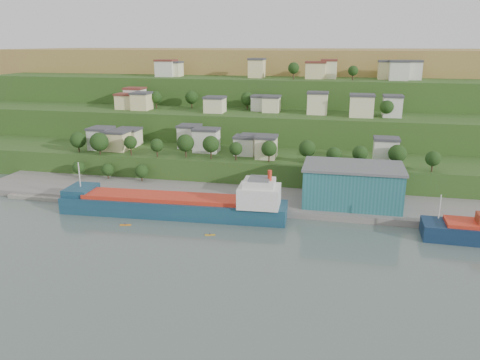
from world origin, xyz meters
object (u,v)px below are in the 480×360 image
(warehouse, at_px, (352,185))
(caravan, at_px, (82,191))
(cargo_ship_near, at_px, (180,206))
(kayak_orange, at_px, (125,225))

(warehouse, xyz_separation_m, caravan, (-91.26, -7.32, -5.99))
(cargo_ship_near, xyz_separation_m, warehouse, (51.98, 16.83, 5.53))
(cargo_ship_near, bearing_deg, warehouse, 15.06)
(cargo_ship_near, height_order, warehouse, cargo_ship_near)
(kayak_orange, bearing_deg, cargo_ship_near, 29.47)
(warehouse, bearing_deg, caravan, -175.46)
(caravan, bearing_deg, warehouse, 2.09)
(cargo_ship_near, distance_m, caravan, 40.42)
(warehouse, height_order, caravan, warehouse)
(warehouse, bearing_deg, cargo_ship_near, -162.10)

